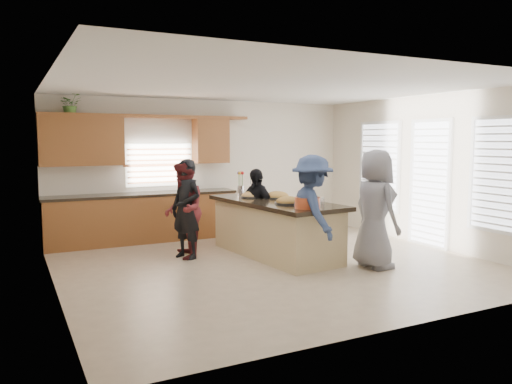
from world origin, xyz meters
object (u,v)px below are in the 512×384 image
woman_left_back (186,209)px  woman_left_mid (184,210)px  salad_bowl (307,202)px  island (275,229)px  woman_left_front (256,210)px  woman_right_front (375,209)px  woman_right_back (312,213)px

woman_left_back → woman_left_mid: size_ratio=1.02×
salad_bowl → island: bearing=87.8°
island → woman_left_back: woman_left_back is taller
woman_left_back → woman_left_front: bearing=65.8°
salad_bowl → woman_right_front: 1.08m
woman_left_front → woman_right_back: bearing=-11.9°
woman_left_mid → woman_right_back: woman_right_back is taller
island → woman_right_front: size_ratio=1.53×
salad_bowl → woman_right_back: woman_right_back is taller
island → woman_left_back: bearing=154.7°
salad_bowl → woman_left_front: bearing=92.3°
island → woman_right_back: bearing=-93.9°
island → woman_right_back: 1.16m
woman_left_mid → woman_right_back: (1.49, -1.61, 0.06)m
woman_left_mid → woman_left_front: size_ratio=1.11×
island → woman_left_mid: size_ratio=1.72×
woman_left_back → woman_right_back: (1.45, -1.58, 0.05)m
woman_left_back → woman_right_back: woman_right_back is taller
island → woman_left_mid: 1.59m
woman_left_mid → woman_right_back: bearing=54.8°
island → woman_left_mid: woman_left_mid is taller
woman_left_back → woman_left_front: (1.31, 0.03, -0.10)m
island → woman_left_back: 1.55m
woman_right_front → island: bearing=36.8°
woman_right_back → woman_right_front: size_ratio=0.96×
woman_left_front → woman_right_back: size_ratio=0.84×
woman_left_mid → woman_right_front: (2.43, -1.93, 0.10)m
woman_left_mid → woman_right_front: woman_right_front is taller
woman_left_mid → salad_bowl: bearing=53.5°
woman_right_back → woman_right_front: (0.95, -0.32, 0.04)m
woman_right_front → woman_left_front: bearing=31.2°
woman_left_front → woman_right_front: woman_right_front is taller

